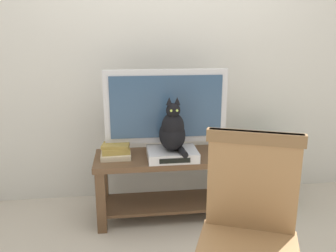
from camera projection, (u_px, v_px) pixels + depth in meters
name	position (u px, v px, depth m)	size (l,w,h in m)	color
back_wall	(166.00, 40.00, 2.95)	(7.00, 0.12, 2.80)	beige
tv_stand	(167.00, 175.00, 2.73)	(1.13, 0.45, 0.53)	#513823
tv	(166.00, 109.00, 2.66)	(0.96, 0.20, 0.67)	#B7B7BC
media_box	(172.00, 154.00, 2.61)	(0.38, 0.30, 0.07)	#BCBCC1
cat	(173.00, 131.00, 2.55)	(0.20, 0.34, 0.41)	black
wooden_chair	(249.00, 226.00, 1.59)	(0.59, 0.59, 1.01)	olive
book_stack	(116.00, 151.00, 2.63)	(0.23, 0.20, 0.11)	beige
potted_plant	(271.00, 161.00, 2.90)	(0.39, 0.39, 0.66)	beige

